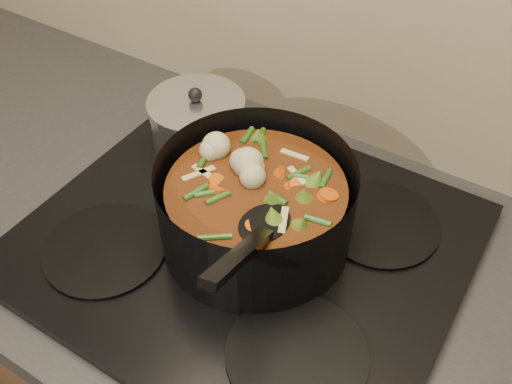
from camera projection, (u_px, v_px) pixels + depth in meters
The scene contains 3 objects.
stovetop at pixel (246, 241), 0.86m from camera, with size 0.62×0.54×0.03m.
stockpot at pixel (256, 208), 0.80m from camera, with size 0.28×0.37×0.20m.
saucepan at pixel (198, 127), 0.95m from camera, with size 0.16×0.16×0.13m.
Camera 1 is at (0.31, 1.47, 1.58)m, focal length 40.00 mm.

